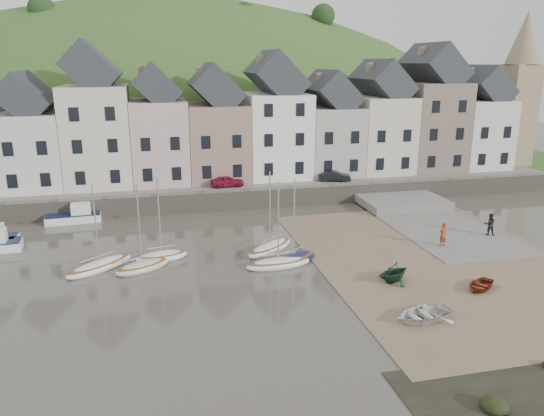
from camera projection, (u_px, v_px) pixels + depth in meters
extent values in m
plane|color=#464237|center=(292.00, 275.00, 34.80)|extent=(160.00, 160.00, 0.00)
cube|color=#385421|center=(225.00, 170.00, 64.58)|extent=(90.00, 30.00, 1.50)
cube|color=slate|center=(240.00, 184.00, 53.59)|extent=(70.00, 7.00, 0.10)
cube|color=slate|center=(247.00, 199.00, 50.48)|extent=(70.00, 1.20, 1.80)
cube|color=brown|center=(440.00, 260.00, 37.18)|extent=(18.00, 26.00, 0.06)
cube|color=slate|center=(433.00, 224.00, 45.54)|extent=(8.00, 18.00, 0.12)
ellipsoid|color=#385421|center=(179.00, 242.00, 94.85)|extent=(134.40, 84.00, 84.00)
cylinder|color=#382619|center=(44.00, 29.00, 70.09)|extent=(0.50, 0.50, 3.00)
sphere|color=#213D19|center=(41.00, 9.00, 69.40)|extent=(3.60, 3.60, 3.60)
cylinder|color=#382619|center=(150.00, 32.00, 76.88)|extent=(0.50, 0.50, 3.00)
sphere|color=#213D19|center=(148.00, 14.00, 76.20)|extent=(3.60, 3.60, 3.60)
cylinder|color=#382619|center=(245.00, 32.00, 78.05)|extent=(0.50, 0.50, 3.00)
sphere|color=#213D19|center=(245.00, 15.00, 77.37)|extent=(3.60, 3.60, 3.60)
cylinder|color=#382619|center=(323.00, 33.00, 79.73)|extent=(0.50, 0.50, 3.00)
sphere|color=#213D19|center=(323.00, 16.00, 79.05)|extent=(3.60, 3.60, 3.60)
cube|color=silver|center=(35.00, 151.00, 51.49)|extent=(5.80, 8.00, 7.50)
cube|color=gray|center=(10.00, 82.00, 49.36)|extent=(0.60, 0.90, 1.40)
cube|color=beige|center=(98.00, 136.00, 52.49)|extent=(6.40, 8.00, 10.00)
cube|color=gray|center=(73.00, 51.00, 49.90)|extent=(0.60, 0.90, 1.40)
cube|color=#C0A29F|center=(160.00, 142.00, 54.01)|extent=(5.60, 8.00, 8.50)
cube|color=gray|center=(141.00, 72.00, 51.78)|extent=(0.60, 0.90, 1.40)
cube|color=gray|center=(217.00, 142.00, 55.38)|extent=(6.20, 8.00, 8.00)
cube|color=gray|center=(200.00, 73.00, 53.10)|extent=(0.60, 0.90, 1.40)
cube|color=white|center=(275.00, 135.00, 56.64)|extent=(6.60, 8.00, 9.00)
cube|color=gray|center=(260.00, 61.00, 54.15)|extent=(0.60, 0.90, 1.40)
cube|color=#AAA49C|center=(329.00, 140.00, 58.21)|extent=(5.80, 8.00, 7.50)
cube|color=gray|center=(318.00, 79.00, 56.07)|extent=(0.60, 0.90, 1.40)
cube|color=beige|center=(379.00, 134.00, 59.37)|extent=(6.00, 8.00, 8.50)
cube|color=gray|center=(370.00, 69.00, 57.06)|extent=(0.60, 0.90, 1.40)
cube|color=#7B6658|center=(429.00, 126.00, 60.52)|extent=(6.40, 8.00, 10.00)
cube|color=gray|center=(422.00, 53.00, 57.93)|extent=(0.60, 0.90, 1.40)
cube|color=silver|center=(474.00, 133.00, 62.14)|extent=(5.80, 8.00, 8.00)
cube|color=gray|center=(470.00, 74.00, 59.93)|extent=(0.60, 0.90, 1.40)
cube|color=#997F60|center=(516.00, 115.00, 62.77)|extent=(3.50, 3.50, 12.00)
cone|color=#997F60|center=(526.00, 37.00, 60.31)|extent=(4.00, 4.00, 6.00)
ellipsoid|color=white|center=(100.00, 266.00, 35.66)|extent=(4.96, 4.47, 0.84)
ellipsoid|color=brown|center=(99.00, 263.00, 35.60)|extent=(4.55, 4.10, 0.20)
cylinder|color=#B2B5B7|center=(96.00, 224.00, 34.81)|extent=(0.10, 0.10, 5.60)
cylinder|color=#B2B5B7|center=(99.00, 256.00, 35.45)|extent=(2.25, 1.88, 0.08)
ellipsoid|color=white|center=(162.00, 257.00, 37.40)|extent=(3.95, 2.18, 0.84)
ellipsoid|color=brown|center=(162.00, 254.00, 37.34)|extent=(3.63, 1.99, 0.20)
cylinder|color=#B2B5B7|center=(159.00, 216.00, 36.56)|extent=(0.10, 0.10, 5.60)
cylinder|color=#B2B5B7|center=(161.00, 247.00, 37.20)|extent=(2.03, 0.47, 0.08)
ellipsoid|color=beige|center=(142.00, 267.00, 35.52)|extent=(4.16, 3.15, 0.84)
ellipsoid|color=brown|center=(142.00, 264.00, 35.46)|extent=(3.82, 2.88, 0.20)
cylinder|color=#B2B5B7|center=(139.00, 224.00, 34.67)|extent=(0.10, 0.10, 5.60)
cylinder|color=#B2B5B7|center=(142.00, 257.00, 35.31)|extent=(1.94, 1.08, 0.08)
ellipsoid|color=white|center=(270.00, 248.00, 39.14)|extent=(4.72, 4.26, 0.84)
ellipsoid|color=brown|center=(270.00, 245.00, 39.08)|extent=(4.33, 3.91, 0.20)
cylinder|color=#B2B5B7|center=(270.00, 209.00, 38.30)|extent=(0.10, 0.10, 5.60)
cylinder|color=#B2B5B7|center=(270.00, 239.00, 38.94)|extent=(2.12, 1.77, 0.08)
ellipsoid|color=white|center=(278.00, 264.00, 36.09)|extent=(4.83, 1.97, 0.84)
ellipsoid|color=brown|center=(278.00, 261.00, 36.03)|extent=(4.45, 1.79, 0.20)
cylinder|color=#B2B5B7|center=(278.00, 222.00, 35.25)|extent=(0.10, 0.10, 5.60)
cylinder|color=#B2B5B7|center=(278.00, 254.00, 35.89)|extent=(2.58, 0.34, 0.08)
ellipsoid|color=#131C3B|center=(294.00, 259.00, 36.91)|extent=(4.26, 3.22, 0.84)
ellipsoid|color=brown|center=(294.00, 257.00, 36.85)|extent=(3.91, 2.95, 0.20)
cylinder|color=#B2B5B7|center=(294.00, 218.00, 36.07)|extent=(0.10, 0.10, 5.60)
cylinder|color=#B2B5B7|center=(294.00, 250.00, 36.71)|extent=(2.00, 1.11, 0.08)
cube|color=white|center=(74.00, 218.00, 46.11)|extent=(4.79, 2.04, 0.70)
cube|color=#131C3B|center=(73.00, 214.00, 46.01)|extent=(4.70, 2.08, 0.08)
cube|color=white|center=(81.00, 209.00, 45.98)|extent=(1.72, 1.32, 1.00)
imported|color=silver|center=(423.00, 314.00, 28.48)|extent=(3.75, 2.96, 0.70)
imported|color=#153120|center=(394.00, 272.00, 33.42)|extent=(3.10, 2.92, 1.30)
imported|color=maroon|center=(480.00, 285.00, 32.38)|extent=(3.14, 2.95, 0.53)
imported|color=#95381B|center=(443.00, 234.00, 39.64)|extent=(0.78, 0.63, 1.86)
imported|color=black|center=(490.00, 224.00, 42.18)|extent=(1.08, 0.97, 1.82)
imported|color=maroon|center=(227.00, 181.00, 52.16)|extent=(3.38, 1.46, 1.14)
imported|color=black|center=(335.00, 176.00, 54.65)|extent=(3.56, 2.14, 1.11)
ellipsoid|color=black|center=(494.00, 406.00, 21.20)|extent=(1.09, 1.20, 0.71)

